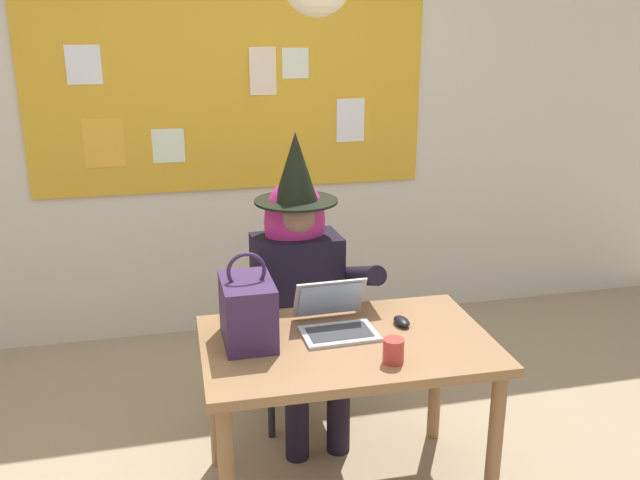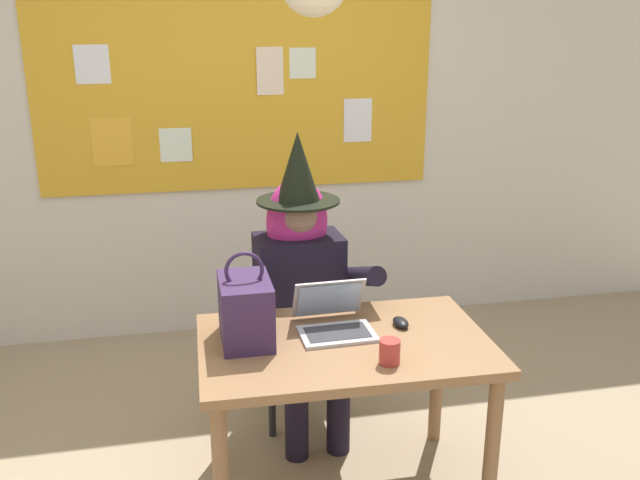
# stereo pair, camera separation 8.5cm
# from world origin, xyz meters

# --- Properties ---
(wall_back_bulletin) EXTENTS (6.54, 2.02, 2.62)m
(wall_back_bulletin) POSITION_xyz_m (0.00, 1.96, 1.33)
(wall_back_bulletin) COLOR silver
(wall_back_bulletin) RESTS_ON ground
(desk_main) EXTENTS (1.18, 0.76, 0.72)m
(desk_main) POSITION_xyz_m (0.23, 0.12, 0.62)
(desk_main) COLOR #8E6642
(desk_main) RESTS_ON ground
(chair_at_desk) EXTENTS (0.43, 0.43, 0.89)m
(chair_at_desk) POSITION_xyz_m (0.16, 0.85, 0.50)
(chair_at_desk) COLOR black
(chair_at_desk) RESTS_ON ground
(person_costumed) EXTENTS (0.61, 0.67, 1.47)m
(person_costumed) POSITION_xyz_m (0.16, 0.73, 0.79)
(person_costumed) COLOR black
(person_costumed) RESTS_ON ground
(laptop) EXTENTS (0.31, 0.31, 0.20)m
(laptop) POSITION_xyz_m (0.21, 0.23, 0.77)
(laptop) COLOR #B7B7BC
(laptop) RESTS_ON desk_main
(computer_mouse) EXTENTS (0.07, 0.11, 0.03)m
(computer_mouse) POSITION_xyz_m (0.49, 0.21, 0.74)
(computer_mouse) COLOR black
(computer_mouse) RESTS_ON desk_main
(handbag) EXTENTS (0.20, 0.30, 0.38)m
(handbag) POSITION_xyz_m (-0.16, 0.21, 0.86)
(handbag) COLOR #38234C
(handbag) RESTS_ON desk_main
(coffee_mug) EXTENTS (0.08, 0.08, 0.09)m
(coffee_mug) POSITION_xyz_m (0.35, -0.10, 0.77)
(coffee_mug) COLOR #B23833
(coffee_mug) RESTS_ON desk_main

